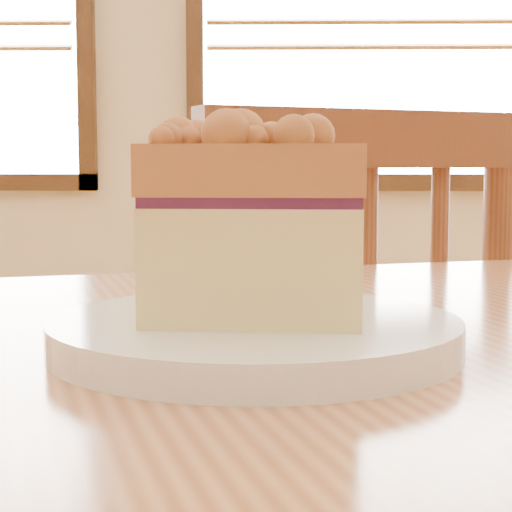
{
  "coord_description": "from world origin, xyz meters",
  "views": [
    {
      "loc": [
        -0.16,
        -0.28,
        0.85
      ],
      "look_at": [
        -0.17,
        0.22,
        0.8
      ],
      "focal_mm": 62.0,
      "sensor_mm": 36.0,
      "label": 1
    }
  ],
  "objects": [
    {
      "name": "cake_slice",
      "position": [
        -0.17,
        0.19,
        0.82
      ],
      "size": [
        0.13,
        0.09,
        0.11
      ],
      "rotation": [
        0.0,
        0.0,
        -0.06
      ],
      "color": "#F1E188",
      "rests_on": "plate"
    },
    {
      "name": "cafe_chair_main",
      "position": [
        -0.12,
        0.77,
        0.46
      ],
      "size": [
        0.55,
        0.55,
        0.91
      ],
      "rotation": [
        0.0,
        0.0,
        3.56
      ],
      "color": "brown",
      "rests_on": "ground"
    },
    {
      "name": "plate",
      "position": [
        -0.17,
        0.19,
        0.76
      ],
      "size": [
        0.22,
        0.22,
        0.02
      ],
      "color": "white",
      "rests_on": "cafe_table_main"
    }
  ]
}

